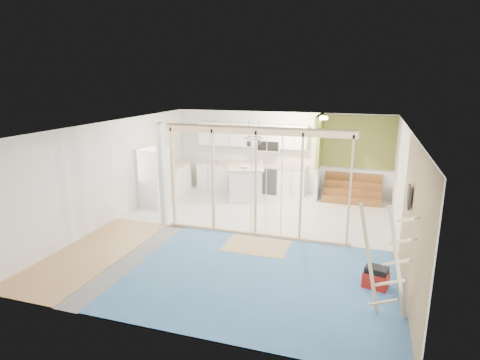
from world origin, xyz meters
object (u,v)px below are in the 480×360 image
(fridge, at_px, (154,178))
(ladder, at_px, (387,262))
(island, at_px, (245,184))
(toolbox, at_px, (376,278))

(fridge, distance_m, ladder, 7.32)
(fridge, relative_size, ladder, 0.93)
(island, height_order, ladder, ladder)
(island, distance_m, ladder, 6.58)
(fridge, relative_size, toolbox, 3.53)
(island, bearing_deg, ladder, -72.05)
(fridge, xyz_separation_m, island, (2.33, 1.41, -0.33))
(island, bearing_deg, toolbox, -67.43)
(toolbox, xyz_separation_m, ladder, (0.09, -0.91, 0.75))
(island, bearing_deg, fridge, -167.04)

